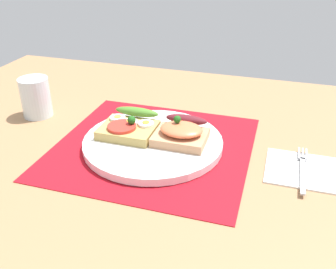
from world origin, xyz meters
The scene contains 8 objects.
ground_plane centered at (0.00, 0.00, -1.60)cm, with size 120.00×90.00×3.20cm, color #9C724C.
placemat centered at (0.00, 0.00, 0.15)cm, with size 36.61×35.51×0.30cm, color #A70F1B.
plate centered at (0.00, 0.00, 1.02)cm, with size 26.47×26.47×1.44cm, color white.
sandwich_egg_tomato centered at (-5.25, 1.27, 3.12)cm, with size 10.44×10.08×3.98cm.
sandwich_salmon centered at (5.26, 1.22, 3.49)cm, with size 9.69×9.29×4.95cm.
napkin centered at (28.01, -0.35, 0.30)cm, with size 13.72×11.38×0.60cm, color white.
fork centered at (27.32, -0.23, 0.76)cm, with size 1.62×14.68×0.32cm.
drinking_glass centered at (-29.22, 5.86, 4.35)cm, with size 6.39×6.39×8.70cm, color silver.
Camera 1 is at (21.35, -59.29, 36.81)cm, focal length 40.65 mm.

